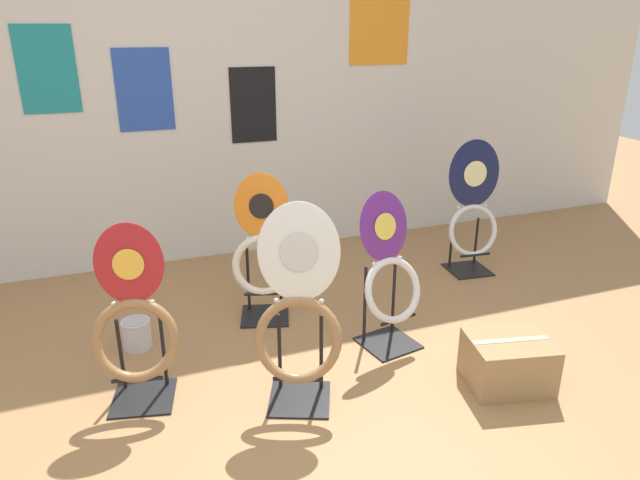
# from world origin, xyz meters

# --- Properties ---
(wall_back) EXTENTS (8.00, 0.07, 2.60)m
(wall_back) POSITION_xyz_m (-0.00, 2.44, 1.30)
(wall_back) COLOR silver
(wall_back) RESTS_ON ground_plane
(toilet_seat_display_crimson_swirl) EXTENTS (0.41, 0.33, 0.85)m
(toilet_seat_display_crimson_swirl) POSITION_xyz_m (-0.52, 0.76, 0.39)
(toilet_seat_display_crimson_swirl) COLOR black
(toilet_seat_display_crimson_swirl) RESTS_ON ground_plane
(toilet_seat_display_purple_note) EXTENTS (0.38, 0.33, 0.84)m
(toilet_seat_display_purple_note) POSITION_xyz_m (0.77, 0.81, 0.40)
(toilet_seat_display_purple_note) COLOR black
(toilet_seat_display_purple_note) RESTS_ON ground_plane
(toilet_seat_display_navy_moon) EXTENTS (0.38, 0.31, 0.93)m
(toilet_seat_display_navy_moon) POSITION_xyz_m (1.76, 1.50, 0.45)
(toilet_seat_display_navy_moon) COLOR black
(toilet_seat_display_navy_moon) RESTS_ON ground_plane
(toilet_seat_display_white_plain) EXTENTS (0.44, 0.37, 0.94)m
(toilet_seat_display_white_plain) POSITION_xyz_m (0.17, 0.51, 0.44)
(toilet_seat_display_white_plain) COLOR black
(toilet_seat_display_white_plain) RESTS_ON ground_plane
(toilet_seat_display_orange_sun) EXTENTS (0.38, 0.35, 0.87)m
(toilet_seat_display_orange_sun) POSITION_xyz_m (0.23, 1.34, 0.41)
(toilet_seat_display_orange_sun) COLOR black
(toilet_seat_display_orange_sun) RESTS_ON ground_plane
(paint_can) EXTENTS (0.16, 0.16, 0.16)m
(paint_can) POSITION_xyz_m (-0.51, 1.25, 0.09)
(paint_can) COLOR silver
(paint_can) RESTS_ON ground_plane
(storage_box) EXTENTS (0.44, 0.39, 0.24)m
(storage_box) POSITION_xyz_m (1.14, 0.26, 0.12)
(storage_box) COLOR #A37F51
(storage_box) RESTS_ON ground_plane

